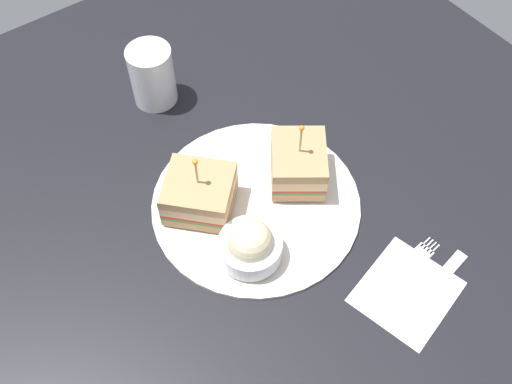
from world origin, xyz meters
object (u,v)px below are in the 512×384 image
(coleslaw_bowl, at_px, (250,245))
(drink_glass, at_px, (153,78))
(napkin, at_px, (406,292))
(sandwich_half_back, at_px, (298,163))
(knife, at_px, (437,283))
(sandwich_half_front, at_px, (199,194))
(plate, at_px, (256,202))
(fork, at_px, (413,262))

(coleslaw_bowl, relative_size, drink_glass, 0.86)
(drink_glass, distance_m, napkin, 0.47)
(sandwich_half_back, relative_size, knife, 0.84)
(sandwich_half_front, distance_m, napkin, 0.29)
(drink_glass, bearing_deg, sandwich_half_front, -104.65)
(plate, distance_m, coleslaw_bowl, 0.09)
(fork, distance_m, knife, 0.04)
(fork, bearing_deg, sandwich_half_back, 101.23)
(plate, bearing_deg, sandwich_half_back, 1.02)
(plate, height_order, napkin, plate)
(plate, distance_m, napkin, 0.23)
(sandwich_half_front, bearing_deg, drink_glass, 75.35)
(sandwich_half_back, bearing_deg, coleslaw_bowl, -153.30)
(drink_glass, distance_m, fork, 0.46)
(coleslaw_bowl, height_order, drink_glass, drink_glass)
(knife, bearing_deg, coleslaw_bowl, 134.91)
(knife, bearing_deg, sandwich_half_front, 123.59)
(sandwich_half_back, bearing_deg, fork, -78.77)
(sandwich_half_front, relative_size, napkin, 1.01)
(sandwich_half_front, relative_size, sandwich_half_back, 1.05)
(sandwich_half_back, height_order, coleslaw_bowl, sandwich_half_back)
(fork, bearing_deg, drink_glass, 104.83)
(coleslaw_bowl, bearing_deg, drink_glass, 81.74)
(plate, height_order, drink_glass, drink_glass)
(sandwich_half_front, distance_m, sandwich_half_back, 0.14)
(drink_glass, bearing_deg, coleslaw_bowl, -98.26)
(plate, bearing_deg, sandwich_half_front, 149.20)
(sandwich_half_front, height_order, sandwich_half_back, sandwich_half_back)
(napkin, distance_m, knife, 0.04)
(plate, xyz_separation_m, sandwich_half_back, (0.07, 0.00, 0.03))
(sandwich_half_back, relative_size, napkin, 0.96)
(sandwich_half_front, bearing_deg, coleslaw_bowl, -84.05)
(sandwich_half_back, xyz_separation_m, coleslaw_bowl, (-0.12, -0.06, -0.01))
(coleslaw_bowl, xyz_separation_m, knife, (0.17, -0.17, -0.03))
(fork, bearing_deg, coleslaw_bowl, 141.56)
(knife, bearing_deg, sandwich_half_back, 100.46)
(plate, distance_m, fork, 0.22)
(plate, height_order, fork, plate)
(knife, bearing_deg, fork, 96.57)
(plate, xyz_separation_m, napkin, (0.07, -0.21, -0.00))
(coleslaw_bowl, distance_m, drink_glass, 0.32)
(plate, relative_size, drink_glass, 3.01)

